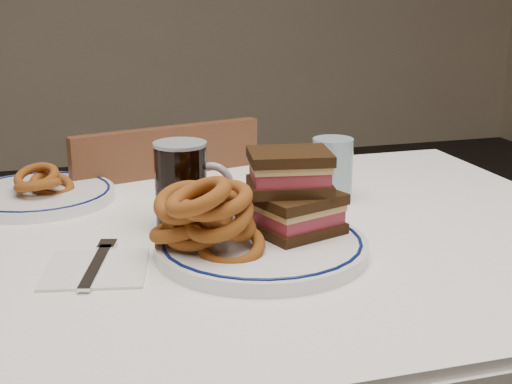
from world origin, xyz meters
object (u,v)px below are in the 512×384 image
object	(u,v)px
reuben_sandwich	(294,192)
beer_mug	(183,185)
main_plate	(262,246)
far_plate	(38,195)
chair_far	(154,289)

from	to	relation	value
reuben_sandwich	beer_mug	world-z (taller)	reuben_sandwich
main_plate	beer_mug	size ratio (longest dim) A/B	2.20
main_plate	beer_mug	bearing A→B (deg)	120.64
beer_mug	far_plate	xyz separation A→B (m)	(-0.22, 0.21, -0.06)
chair_far	reuben_sandwich	distance (m)	0.67
main_plate	far_plate	distance (m)	0.47
beer_mug	far_plate	world-z (taller)	beer_mug
chair_far	beer_mug	world-z (taller)	beer_mug
main_plate	beer_mug	distance (m)	0.17
reuben_sandwich	far_plate	bearing A→B (deg)	137.14
reuben_sandwich	far_plate	xyz separation A→B (m)	(-0.36, 0.33, -0.07)
chair_far	reuben_sandwich	bearing A→B (deg)	-76.05
reuben_sandwich	far_plate	distance (m)	0.49
chair_far	far_plate	xyz separation A→B (m)	(-0.22, -0.21, 0.30)
main_plate	beer_mug	xyz separation A→B (m)	(-0.08, 0.14, 0.06)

